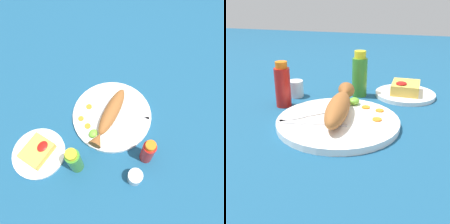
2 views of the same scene
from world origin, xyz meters
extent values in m
plane|color=navy|center=(0.00, 0.00, 0.00)|extent=(4.00, 4.00, 0.00)
cylinder|color=white|center=(0.00, 0.00, 0.01)|extent=(0.34, 0.34, 0.02)
ellipsoid|color=#935628|center=(0.00, 0.00, 0.05)|extent=(0.24, 0.09, 0.06)
cone|color=#935628|center=(-0.14, -0.02, 0.05)|extent=(0.06, 0.06, 0.05)
cube|color=silver|center=(0.05, -0.02, 0.02)|extent=(0.03, 0.11, 0.00)
cube|color=silver|center=(0.06, -0.11, 0.02)|extent=(0.03, 0.07, 0.00)
cube|color=silver|center=(-0.02, -0.05, 0.02)|extent=(0.08, 0.09, 0.00)
cube|color=silver|center=(0.04, -0.12, 0.02)|extent=(0.06, 0.06, 0.00)
cylinder|color=orange|center=(-0.02, 0.10, 0.02)|extent=(0.03, 0.03, 0.00)
cylinder|color=orange|center=(-0.09, 0.10, 0.02)|extent=(0.02, 0.02, 0.00)
cylinder|color=orange|center=(-0.10, 0.06, 0.02)|extent=(0.03, 0.03, 0.00)
ellipsoid|color=#6BB233|center=(-0.12, 0.02, 0.03)|extent=(0.04, 0.03, 0.02)
cylinder|color=#B21914|center=(-0.09, -0.21, 0.06)|extent=(0.05, 0.05, 0.12)
cylinder|color=orange|center=(-0.09, -0.21, 0.13)|extent=(0.04, 0.04, 0.02)
cylinder|color=#3D8428|center=(-0.26, 0.00, 0.07)|extent=(0.05, 0.05, 0.13)
cylinder|color=yellow|center=(-0.26, 0.00, 0.15)|extent=(0.04, 0.04, 0.03)
cylinder|color=silver|center=(-0.18, -0.21, 0.03)|extent=(0.05, 0.05, 0.06)
cylinder|color=white|center=(-0.18, -0.21, 0.01)|extent=(0.04, 0.04, 0.03)
cylinder|color=white|center=(-0.30, 0.16, 0.01)|extent=(0.21, 0.21, 0.01)
cube|color=gold|center=(-0.30, 0.16, 0.03)|extent=(0.11, 0.09, 0.04)
ellipsoid|color=#AD140F|center=(-0.27, 0.14, 0.05)|extent=(0.05, 0.04, 0.01)
camera|label=1|loc=(-0.37, -0.23, 0.85)|focal=35.00mm
camera|label=2|loc=(0.67, 0.21, 0.33)|focal=45.00mm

